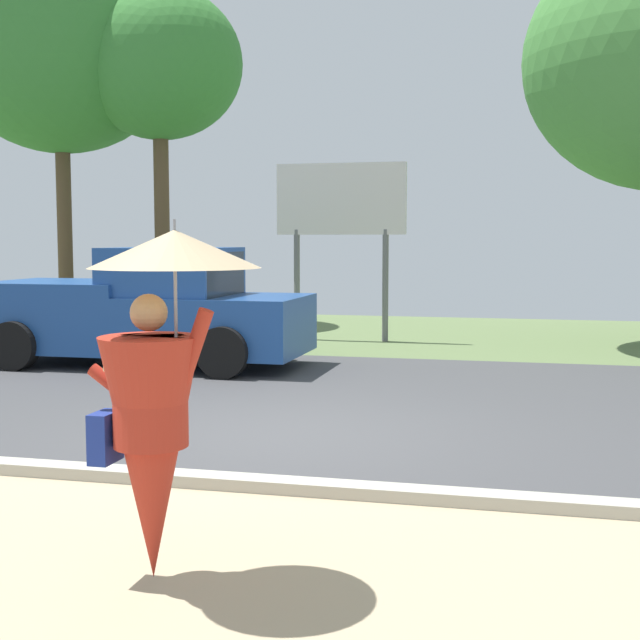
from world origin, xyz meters
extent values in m
cube|color=#424244|center=(0.00, 2.00, -0.05)|extent=(40.00, 8.00, 0.10)
cube|color=#607547|center=(0.00, 10.00, -0.05)|extent=(40.00, 8.00, 0.10)
cube|color=#B2AD9E|center=(0.00, -2.00, 0.05)|extent=(40.00, 0.24, 0.10)
cone|color=#B22D1E|center=(0.33, -3.90, 0.73)|extent=(0.60, 0.60, 1.45)
cylinder|color=#B22D1E|center=(0.33, -3.90, 1.12)|extent=(0.44, 0.44, 0.65)
sphere|color=tan|center=(0.33, -3.90, 1.59)|extent=(0.22, 0.22, 0.22)
cylinder|color=#B22D1E|center=(0.61, -3.90, 1.40)|extent=(0.24, 0.09, 0.45)
cylinder|color=#B22D1E|center=(0.07, -3.88, 1.16)|extent=(0.29, 0.08, 0.24)
cylinder|color=gray|center=(0.50, -3.90, 1.62)|extent=(0.02, 0.02, 0.75)
cone|color=#D1B284|center=(0.50, -3.90, 1.96)|extent=(1.00, 1.00, 0.22)
cylinder|color=gray|center=(0.50, -3.90, 2.08)|extent=(0.02, 0.02, 0.10)
cube|color=beige|center=(0.03, -3.85, 1.25)|extent=(0.02, 0.11, 0.16)
cube|color=navy|center=(0.06, -3.95, 0.85)|extent=(0.12, 0.24, 0.30)
cube|color=#1E478C|center=(-3.53, 4.28, 0.68)|extent=(5.20, 2.00, 0.90)
cube|color=#1E478C|center=(-3.03, 4.28, 1.43)|extent=(1.80, 1.84, 0.90)
cube|color=#2D3842|center=(-2.18, 4.28, 1.43)|extent=(0.10, 1.70, 0.77)
cube|color=#1E478C|center=(-4.83, 4.28, 1.23)|extent=(2.40, 2.00, 0.20)
cylinder|color=black|center=(-1.83, 5.28, 0.38)|extent=(0.76, 0.28, 0.76)
cylinder|color=black|center=(-1.83, 3.28, 0.38)|extent=(0.76, 0.28, 0.76)
cylinder|color=black|center=(-5.23, 5.28, 0.38)|extent=(0.76, 0.28, 0.76)
cylinder|color=black|center=(-5.23, 3.28, 0.38)|extent=(0.76, 0.28, 0.76)
cylinder|color=slate|center=(-2.11, 8.38, 1.10)|extent=(0.12, 0.12, 2.20)
cylinder|color=slate|center=(-0.31, 8.38, 1.10)|extent=(0.12, 0.12, 2.20)
cube|color=silver|center=(-1.21, 8.38, 2.80)|extent=(2.60, 0.10, 1.40)
cylinder|color=brown|center=(-6.11, 10.89, 2.44)|extent=(0.36, 0.36, 4.88)
ellipsoid|color=#387F33|center=(-6.11, 10.89, 6.12)|extent=(3.90, 3.90, 3.55)
cylinder|color=brown|center=(-8.68, 10.88, 2.43)|extent=(0.36, 0.36, 4.86)
ellipsoid|color=#387F33|center=(-8.68, 10.88, 6.65)|extent=(5.64, 5.64, 5.13)
camera|label=1|loc=(2.49, -8.58, 2.02)|focal=49.11mm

